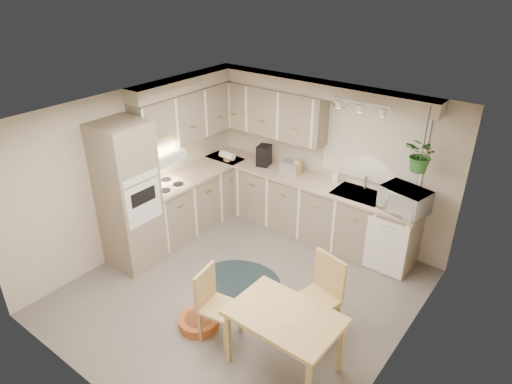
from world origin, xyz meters
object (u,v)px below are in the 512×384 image
chair_back (316,298)px  chair_left (220,306)px  dining_table (284,341)px  pet_bed (199,322)px  braided_rug (241,279)px  microwave (405,198)px

chair_back → chair_left: bearing=54.3°
dining_table → pet_bed: (-1.14, -0.12, -0.30)m
chair_left → braided_rug: size_ratio=0.79×
dining_table → microwave: 2.52m
dining_table → braided_rug: 1.61m
dining_table → braided_rug: (-1.30, 0.88, -0.35)m
chair_back → pet_bed: 1.43m
chair_back → pet_bed: bearing=46.8°
braided_rug → pet_bed: 1.01m
dining_table → microwave: size_ratio=1.88×
chair_left → microwave: microwave is taller
chair_left → pet_bed: chair_left is taller
chair_left → dining_table: bearing=85.8°
chair_back → dining_table: bearing=103.4°
chair_left → braided_rug: 1.15m
pet_bed → microwave: (1.41, 2.50, 1.09)m
chair_left → pet_bed: (-0.31, -0.04, -0.38)m
chair_left → chair_back: (0.83, 0.72, 0.05)m
chair_left → microwave: 2.78m
chair_back → pet_bed: (-1.14, -0.75, -0.44)m
dining_table → chair_back: 0.65m
dining_table → chair_back: bearing=90.0°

